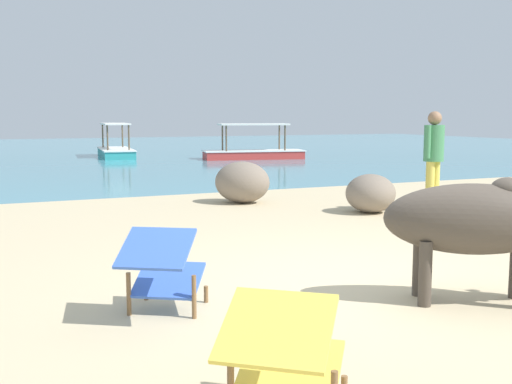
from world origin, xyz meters
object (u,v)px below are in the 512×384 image
(deck_chair_far, at_px, (284,353))
(boat_teal, at_px, (116,150))
(deck_chair_near, at_px, (163,267))
(person_standing, at_px, (434,153))
(boat_red, at_px, (254,151))
(cow, at_px, (480,220))

(deck_chair_far, relative_size, boat_teal, 0.25)
(deck_chair_near, relative_size, person_standing, 0.57)
(boat_red, bearing_deg, person_standing, -90.12)
(deck_chair_far, bearing_deg, boat_teal, 29.88)
(deck_chair_near, bearing_deg, person_standing, -26.28)
(deck_chair_near, xyz_separation_m, boat_red, (7.85, 16.08, -0.13))
(boat_red, bearing_deg, cow, -96.96)
(cow, xyz_separation_m, deck_chair_near, (-2.49, 0.74, -0.31))
(boat_teal, relative_size, boat_red, 0.99)
(cow, height_order, person_standing, person_standing)
(deck_chair_near, height_order, boat_red, boat_red)
(boat_teal, bearing_deg, deck_chair_far, 176.60)
(deck_chair_far, distance_m, person_standing, 7.54)
(deck_chair_far, height_order, boat_red, boat_red)
(boat_red, bearing_deg, deck_chair_near, -105.30)
(deck_chair_far, relative_size, boat_red, 0.24)
(cow, height_order, deck_chair_near, cow)
(cow, bearing_deg, boat_teal, 116.55)
(cow, xyz_separation_m, deck_chair_far, (-2.41, -1.21, -0.31))
(deck_chair_near, xyz_separation_m, person_standing, (5.41, 3.34, 0.56))
(person_standing, bearing_deg, boat_red, -34.65)
(boat_teal, bearing_deg, cow, -177.14)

